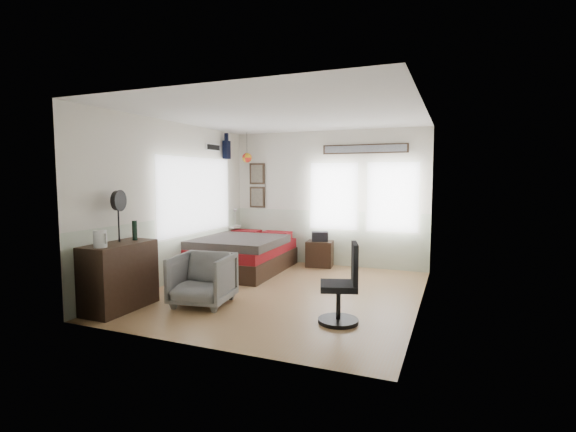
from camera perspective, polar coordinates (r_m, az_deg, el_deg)
name	(u,v)px	position (r m, az deg, el deg)	size (l,w,h in m)	color
ground_plane	(284,293)	(6.55, -0.51, -10.44)	(4.00, 4.50, 0.01)	#AC7B4B
room_shell	(284,188)	(6.51, -0.52, 3.88)	(4.02, 4.52, 2.71)	silver
wall_decor	(271,161)	(8.55, -2.33, 7.48)	(3.55, 1.32, 1.44)	#342315
bed	(244,254)	(8.00, -6.10, -5.17)	(1.56, 2.12, 0.66)	black
dresser	(120,276)	(6.09, -22.05, -7.64)	(0.48, 1.00, 0.90)	black
armchair	(203,279)	(5.98, -11.60, -8.49)	(0.77, 0.79, 0.72)	slate
nightstand	(320,254)	(8.37, 4.36, -5.17)	(0.51, 0.41, 0.51)	black
task_chair	(343,291)	(5.18, 7.54, -10.08)	(0.55, 0.55, 0.99)	black
kettle	(100,239)	(5.71, -24.30, -2.88)	(0.19, 0.16, 0.22)	silver
bottle	(135,230)	(6.19, -20.23, -1.86)	(0.07, 0.07, 0.27)	black
stand_fan	(118,202)	(6.08, -22.18, 1.85)	(0.13, 0.29, 0.71)	black
black_bag	(320,236)	(8.31, 4.38, -2.81)	(0.31, 0.20, 0.19)	black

